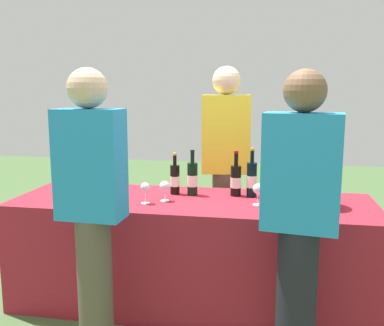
% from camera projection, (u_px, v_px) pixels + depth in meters
% --- Properties ---
extents(ground_plane, '(12.00, 12.00, 0.00)m').
position_uv_depth(ground_plane, '(192.00, 302.00, 3.04)').
color(ground_plane, '#476638').
extents(tasting_table, '(2.41, 0.77, 0.74)m').
position_uv_depth(tasting_table, '(192.00, 252.00, 2.98)').
color(tasting_table, maroon).
rests_on(tasting_table, ground_plane).
extents(wine_bottle_0, '(0.07, 0.07, 0.29)m').
position_uv_depth(wine_bottle_0, '(98.00, 178.00, 3.12)').
color(wine_bottle_0, black).
rests_on(wine_bottle_0, tasting_table).
extents(wine_bottle_1, '(0.07, 0.07, 0.29)m').
position_uv_depth(wine_bottle_1, '(175.00, 179.00, 3.06)').
color(wine_bottle_1, black).
rests_on(wine_bottle_1, tasting_table).
extents(wine_bottle_2, '(0.07, 0.07, 0.32)m').
position_uv_depth(wine_bottle_2, '(192.00, 179.00, 3.03)').
color(wine_bottle_2, black).
rests_on(wine_bottle_2, tasting_table).
extents(wine_bottle_3, '(0.08, 0.08, 0.32)m').
position_uv_depth(wine_bottle_3, '(236.00, 180.00, 3.01)').
color(wine_bottle_3, black).
rests_on(wine_bottle_3, tasting_table).
extents(wine_bottle_4, '(0.07, 0.07, 0.34)m').
position_uv_depth(wine_bottle_4, '(252.00, 179.00, 2.98)').
color(wine_bottle_4, black).
rests_on(wine_bottle_4, tasting_table).
extents(wine_bottle_5, '(0.07, 0.07, 0.30)m').
position_uv_depth(wine_bottle_5, '(286.00, 185.00, 2.86)').
color(wine_bottle_5, black).
rests_on(wine_bottle_5, tasting_table).
extents(wine_bottle_6, '(0.07, 0.07, 0.33)m').
position_uv_depth(wine_bottle_6, '(322.00, 185.00, 2.82)').
color(wine_bottle_6, black).
rests_on(wine_bottle_6, tasting_table).
extents(wine_glass_0, '(0.07, 0.07, 0.14)m').
position_uv_depth(wine_glass_0, '(99.00, 187.00, 2.87)').
color(wine_glass_0, silver).
rests_on(wine_glass_0, tasting_table).
extents(wine_glass_1, '(0.06, 0.06, 0.14)m').
position_uv_depth(wine_glass_1, '(145.00, 188.00, 2.80)').
color(wine_glass_1, silver).
rests_on(wine_glass_1, tasting_table).
extents(wine_glass_2, '(0.07, 0.07, 0.14)m').
position_uv_depth(wine_glass_2, '(165.00, 187.00, 2.86)').
color(wine_glass_2, silver).
rests_on(wine_glass_2, tasting_table).
extents(wine_glass_3, '(0.07, 0.07, 0.14)m').
position_uv_depth(wine_glass_3, '(258.00, 190.00, 2.76)').
color(wine_glass_3, silver).
rests_on(wine_glass_3, tasting_table).
extents(wine_glass_4, '(0.07, 0.07, 0.14)m').
position_uv_depth(wine_glass_4, '(296.00, 192.00, 2.70)').
color(wine_glass_4, silver).
rests_on(wine_glass_4, tasting_table).
extents(ice_bucket, '(0.23, 0.23, 0.19)m').
position_uv_depth(ice_bucket, '(321.00, 192.00, 2.72)').
color(ice_bucket, silver).
rests_on(ice_bucket, tasting_table).
extents(server_pouring, '(0.40, 0.25, 1.65)m').
position_uv_depth(server_pouring, '(225.00, 161.00, 3.46)').
color(server_pouring, brown).
rests_on(server_pouring, ground_plane).
extents(guest_0, '(0.36, 0.21, 1.58)m').
position_uv_depth(guest_0, '(92.00, 202.00, 2.33)').
color(guest_0, brown).
rests_on(guest_0, ground_plane).
extents(guest_1, '(0.40, 0.26, 1.57)m').
position_uv_depth(guest_1, '(300.00, 214.00, 2.18)').
color(guest_1, black).
rests_on(guest_1, ground_plane).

